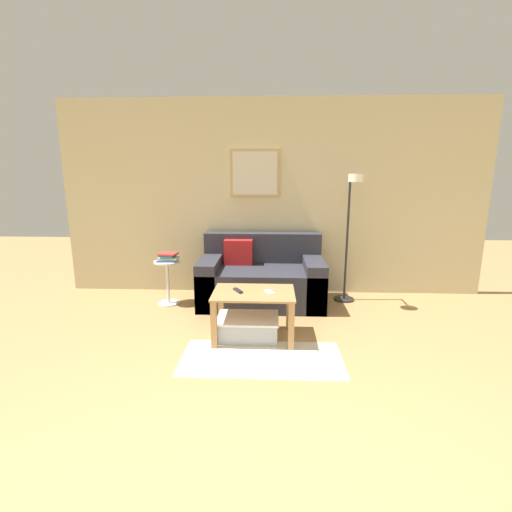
% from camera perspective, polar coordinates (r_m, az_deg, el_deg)
% --- Properties ---
extents(wall_back, '(5.60, 0.09, 2.55)m').
position_cam_1_polar(wall_back, '(4.98, 2.57, 8.82)').
color(wall_back, '#C6BC93').
rests_on(wall_back, ground_plane).
extents(area_rug, '(1.43, 0.69, 0.01)m').
position_cam_1_polar(area_rug, '(3.41, 0.88, -15.46)').
color(area_rug, beige).
rests_on(area_rug, ground_plane).
extents(couch, '(1.52, 0.88, 0.84)m').
position_cam_1_polar(couch, '(4.69, 0.85, -3.58)').
color(couch, '#2D2D38').
rests_on(couch, ground_plane).
extents(coffee_table, '(0.79, 0.55, 0.48)m').
position_cam_1_polar(coffee_table, '(3.66, -0.33, -7.09)').
color(coffee_table, '#AD7F4C').
rests_on(coffee_table, ground_plane).
extents(storage_bin, '(0.61, 0.43, 0.21)m').
position_cam_1_polar(storage_bin, '(3.76, -1.24, -10.87)').
color(storage_bin, '#9EA3A8').
rests_on(storage_bin, ground_plane).
extents(floor_lamp, '(0.26, 0.52, 1.60)m').
position_cam_1_polar(floor_lamp, '(4.61, 14.34, 4.59)').
color(floor_lamp, black).
rests_on(floor_lamp, ground_plane).
extents(side_table, '(0.32, 0.32, 0.55)m').
position_cam_1_polar(side_table, '(4.75, -13.42, -3.37)').
color(side_table, white).
rests_on(side_table, ground_plane).
extents(book_stack, '(0.25, 0.20, 0.10)m').
position_cam_1_polar(book_stack, '(4.69, -13.35, -0.17)').
color(book_stack, '#335199').
rests_on(book_stack, side_table).
extents(remote_control, '(0.11, 0.15, 0.02)m').
position_cam_1_polar(remote_control, '(3.63, -2.78, -5.32)').
color(remote_control, '#232328').
rests_on(remote_control, coffee_table).
extents(cell_phone, '(0.12, 0.15, 0.01)m').
position_cam_1_polar(cell_phone, '(3.61, 2.12, -5.55)').
color(cell_phone, silver).
rests_on(cell_phone, coffee_table).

